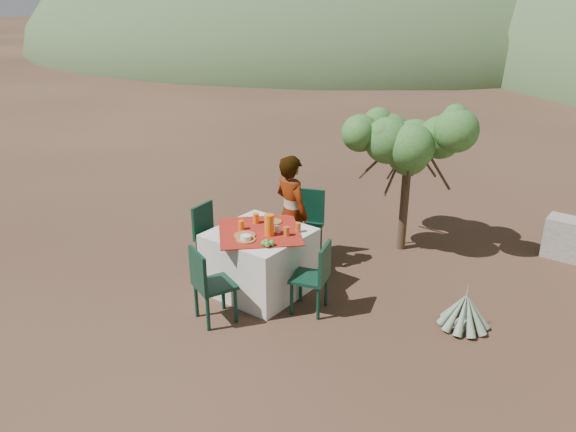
% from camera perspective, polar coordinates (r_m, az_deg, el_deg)
% --- Properties ---
extents(ground, '(160.00, 160.00, 0.00)m').
position_cam_1_polar(ground, '(6.59, -3.39, -8.57)').
color(ground, '#352218').
rests_on(ground, ground).
extents(table, '(1.30, 1.30, 0.76)m').
position_cam_1_polar(table, '(6.65, -2.87, -4.55)').
color(table, silver).
rests_on(table, ground).
extents(chair_far, '(0.56, 0.56, 0.94)m').
position_cam_1_polar(chair_far, '(7.38, 1.86, -0.57)').
color(chair_far, black).
rests_on(chair_far, ground).
extents(chair_near, '(0.51, 0.51, 0.86)m').
position_cam_1_polar(chair_near, '(6.03, -8.11, -6.68)').
color(chair_near, black).
rests_on(chair_near, ground).
extents(chair_left, '(0.43, 0.43, 0.84)m').
position_cam_1_polar(chair_left, '(7.22, -7.95, -1.74)').
color(chair_left, black).
rests_on(chair_left, ground).
extents(chair_right, '(0.47, 0.47, 0.82)m').
position_cam_1_polar(chair_right, '(6.17, 2.82, -5.98)').
color(chair_right, black).
rests_on(chair_right, ground).
extents(person, '(0.62, 0.49, 1.50)m').
position_cam_1_polar(person, '(7.03, 0.35, 0.30)').
color(person, '#8C6651').
rests_on(person, ground).
extents(shrub_tree, '(1.53, 1.50, 1.80)m').
position_cam_1_polar(shrub_tree, '(7.55, 12.72, 6.64)').
color(shrub_tree, '#4A3A25').
rests_on(shrub_tree, ground).
extents(agave, '(0.55, 0.55, 0.58)m').
position_cam_1_polar(agave, '(6.28, 17.52, -9.22)').
color(agave, gray).
rests_on(agave, ground).
extents(hill_near_left, '(40.00, 40.00, 16.00)m').
position_cam_1_polar(hill_near_left, '(40.73, 5.10, 17.04)').
color(hill_near_left, '#3E5A33').
rests_on(hill_near_left, ground).
extents(plate_far, '(0.20, 0.20, 0.01)m').
position_cam_1_polar(plate_far, '(6.72, -1.49, -0.58)').
color(plate_far, '#925D27').
rests_on(plate_far, table).
extents(plate_near, '(0.25, 0.25, 0.01)m').
position_cam_1_polar(plate_near, '(6.36, -4.42, -1.97)').
color(plate_near, '#925D27').
rests_on(plate_near, table).
extents(glass_far, '(0.07, 0.07, 0.12)m').
position_cam_1_polar(glass_far, '(6.69, -3.27, -0.23)').
color(glass_far, orange).
rests_on(glass_far, table).
extents(glass_near, '(0.07, 0.07, 0.11)m').
position_cam_1_polar(glass_near, '(6.52, -4.78, -0.91)').
color(glass_near, orange).
rests_on(glass_near, table).
extents(juice_pitcher, '(0.11, 0.11, 0.25)m').
position_cam_1_polar(juice_pitcher, '(6.33, -1.92, -0.91)').
color(juice_pitcher, orange).
rests_on(juice_pitcher, table).
extents(bowl_plate, '(0.22, 0.22, 0.01)m').
position_cam_1_polar(bowl_plate, '(6.25, -4.31, -2.41)').
color(bowl_plate, '#925D27').
rests_on(bowl_plate, table).
extents(white_bowl, '(0.12, 0.12, 0.04)m').
position_cam_1_polar(white_bowl, '(6.24, -4.32, -2.17)').
color(white_bowl, white).
rests_on(white_bowl, bowl_plate).
extents(jar_left, '(0.07, 0.07, 0.11)m').
position_cam_1_polar(jar_left, '(6.34, -0.14, -1.55)').
color(jar_left, '#C06521').
rests_on(jar_left, table).
extents(jar_right, '(0.06, 0.06, 0.10)m').
position_cam_1_polar(jar_right, '(6.46, 1.05, -1.12)').
color(jar_right, '#C06521').
rests_on(jar_right, table).
extents(napkin_holder, '(0.06, 0.04, 0.08)m').
position_cam_1_polar(napkin_holder, '(6.42, -1.07, -1.35)').
color(napkin_holder, white).
rests_on(napkin_holder, table).
extents(fruit_cluster, '(0.13, 0.12, 0.06)m').
position_cam_1_polar(fruit_cluster, '(6.10, -2.12, -2.75)').
color(fruit_cluster, '#4B8E33').
rests_on(fruit_cluster, table).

